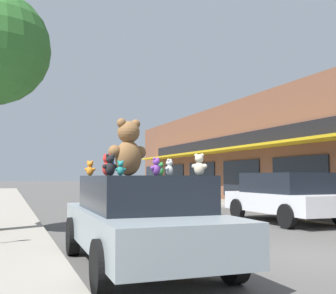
{
  "coord_description": "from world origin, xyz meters",
  "views": [
    {
      "loc": [
        -5.35,
        -6.51,
        1.51
      ],
      "look_at": [
        -2.16,
        1.87,
        2.13
      ],
      "focal_mm": 45.0,
      "sensor_mm": 36.0,
      "label": 1
    }
  ],
  "objects_px": {
    "teddy_bear_green": "(160,169)",
    "teddy_bear_orange": "(90,168)",
    "teddy_bear_purple": "(156,167)",
    "teddy_bear_teal": "(121,168)",
    "teddy_bear_black": "(110,165)",
    "parked_car_far_center": "(285,196)",
    "teddy_bear_red": "(107,165)",
    "teddy_bear_white": "(169,167)",
    "teddy_bear_cream": "(199,165)",
    "teddy_bear_blue": "(111,168)",
    "plush_art_car": "(141,218)",
    "teddy_bear_giant": "(128,148)"
  },
  "relations": [
    {
      "from": "teddy_bear_green",
      "to": "teddy_bear_black",
      "type": "distance_m",
      "value": 1.72
    },
    {
      "from": "plush_art_car",
      "to": "teddy_bear_red",
      "type": "relative_size",
      "value": 13.99
    },
    {
      "from": "plush_art_car",
      "to": "teddy_bear_black",
      "type": "distance_m",
      "value": 1.35
    },
    {
      "from": "teddy_bear_blue",
      "to": "teddy_bear_black",
      "type": "height_order",
      "value": "teddy_bear_black"
    },
    {
      "from": "plush_art_car",
      "to": "teddy_bear_teal",
      "type": "height_order",
      "value": "teddy_bear_teal"
    },
    {
      "from": "teddy_bear_red",
      "to": "teddy_bear_white",
      "type": "xyz_separation_m",
      "value": [
        0.82,
        -0.59,
        -0.04
      ]
    },
    {
      "from": "plush_art_car",
      "to": "teddy_bear_red",
      "type": "distance_m",
      "value": 1.13
    },
    {
      "from": "teddy_bear_orange",
      "to": "teddy_bear_black",
      "type": "bearing_deg",
      "value": 115.72
    },
    {
      "from": "teddy_bear_blue",
      "to": "teddy_bear_teal",
      "type": "bearing_deg",
      "value": 48.29
    },
    {
      "from": "teddy_bear_orange",
      "to": "teddy_bear_blue",
      "type": "bearing_deg",
      "value": 172.51
    },
    {
      "from": "teddy_bear_green",
      "to": "parked_car_far_center",
      "type": "relative_size",
      "value": 0.06
    },
    {
      "from": "teddy_bear_teal",
      "to": "teddy_bear_black",
      "type": "height_order",
      "value": "teddy_bear_black"
    },
    {
      "from": "teddy_bear_blue",
      "to": "teddy_bear_purple",
      "type": "bearing_deg",
      "value": 60.72
    },
    {
      "from": "teddy_bear_purple",
      "to": "teddy_bear_orange",
      "type": "height_order",
      "value": "teddy_bear_orange"
    },
    {
      "from": "plush_art_car",
      "to": "teddy_bear_white",
      "type": "distance_m",
      "value": 1.24
    },
    {
      "from": "plush_art_car",
      "to": "parked_car_far_center",
      "type": "distance_m",
      "value": 8.0
    },
    {
      "from": "teddy_bear_green",
      "to": "teddy_bear_cream",
      "type": "distance_m",
      "value": 1.44
    },
    {
      "from": "teddy_bear_teal",
      "to": "teddy_bear_orange",
      "type": "bearing_deg",
      "value": -69.96
    },
    {
      "from": "teddy_bear_cream",
      "to": "teddy_bear_black",
      "type": "bearing_deg",
      "value": 31.99
    },
    {
      "from": "teddy_bear_red",
      "to": "teddy_bear_green",
      "type": "height_order",
      "value": "teddy_bear_red"
    },
    {
      "from": "teddy_bear_purple",
      "to": "parked_car_far_center",
      "type": "xyz_separation_m",
      "value": [
        6.53,
        5.85,
        -0.77
      ]
    },
    {
      "from": "teddy_bear_purple",
      "to": "teddy_bear_teal",
      "type": "distance_m",
      "value": 0.82
    },
    {
      "from": "teddy_bear_giant",
      "to": "teddy_bear_purple",
      "type": "bearing_deg",
      "value": 78.31
    },
    {
      "from": "teddy_bear_red",
      "to": "parked_car_far_center",
      "type": "relative_size",
      "value": 0.08
    },
    {
      "from": "teddy_bear_blue",
      "to": "parked_car_far_center",
      "type": "height_order",
      "value": "teddy_bear_blue"
    },
    {
      "from": "teddy_bear_giant",
      "to": "teddy_bear_green",
      "type": "bearing_deg",
      "value": 176.42
    },
    {
      "from": "teddy_bear_giant",
      "to": "teddy_bear_red",
      "type": "bearing_deg",
      "value": 38.92
    },
    {
      "from": "teddy_bear_orange",
      "to": "parked_car_far_center",
      "type": "xyz_separation_m",
      "value": [
        7.1,
        3.77,
        -0.78
      ]
    },
    {
      "from": "teddy_bear_white",
      "to": "teddy_bear_blue",
      "type": "bearing_deg",
      "value": -116.86
    },
    {
      "from": "teddy_bear_teal",
      "to": "teddy_bear_orange",
      "type": "height_order",
      "value": "teddy_bear_orange"
    },
    {
      "from": "teddy_bear_giant",
      "to": "teddy_bear_green",
      "type": "distance_m",
      "value": 0.74
    },
    {
      "from": "teddy_bear_white",
      "to": "teddy_bear_purple",
      "type": "bearing_deg",
      "value": -10.92
    },
    {
      "from": "teddy_bear_purple",
      "to": "teddy_bear_green",
      "type": "bearing_deg",
      "value": -133.76
    },
    {
      "from": "teddy_bear_red",
      "to": "teddy_bear_blue",
      "type": "distance_m",
      "value": 1.13
    },
    {
      "from": "teddy_bear_white",
      "to": "teddy_bear_black",
      "type": "xyz_separation_m",
      "value": [
        -0.87,
        0.14,
        0.03
      ]
    },
    {
      "from": "teddy_bear_green",
      "to": "teddy_bear_cream",
      "type": "height_order",
      "value": "teddy_bear_cream"
    },
    {
      "from": "teddy_bear_red",
      "to": "teddy_bear_teal",
      "type": "bearing_deg",
      "value": -119.72
    },
    {
      "from": "parked_car_far_center",
      "to": "teddy_bear_teal",
      "type": "bearing_deg",
      "value": -143.35
    },
    {
      "from": "teddy_bear_green",
      "to": "teddy_bear_orange",
      "type": "distance_m",
      "value": 1.31
    },
    {
      "from": "teddy_bear_blue",
      "to": "teddy_bear_black",
      "type": "bearing_deg",
      "value": 40.03
    },
    {
      "from": "teddy_bear_red",
      "to": "teddy_bear_orange",
      "type": "xyz_separation_m",
      "value": [
        -0.03,
        1.31,
        -0.03
      ]
    },
    {
      "from": "teddy_bear_red",
      "to": "teddy_bear_white",
      "type": "distance_m",
      "value": 1.01
    },
    {
      "from": "teddy_bear_green",
      "to": "teddy_bear_orange",
      "type": "relative_size",
      "value": 0.89
    },
    {
      "from": "teddy_bear_red",
      "to": "teddy_bear_teal",
      "type": "distance_m",
      "value": 0.22
    },
    {
      "from": "teddy_bear_cream",
      "to": "teddy_bear_black",
      "type": "distance_m",
      "value": 1.35
    },
    {
      "from": "teddy_bear_green",
      "to": "teddy_bear_purple",
      "type": "height_order",
      "value": "teddy_bear_purple"
    },
    {
      "from": "teddy_bear_black",
      "to": "teddy_bear_orange",
      "type": "distance_m",
      "value": 1.77
    },
    {
      "from": "teddy_bear_purple",
      "to": "teddy_bear_black",
      "type": "relative_size",
      "value": 0.83
    },
    {
      "from": "plush_art_car",
      "to": "teddy_bear_cream",
      "type": "xyz_separation_m",
      "value": [
        0.62,
        -0.99,
        0.87
      ]
    },
    {
      "from": "teddy_bear_cream",
      "to": "teddy_bear_orange",
      "type": "height_order",
      "value": "teddy_bear_cream"
    }
  ]
}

